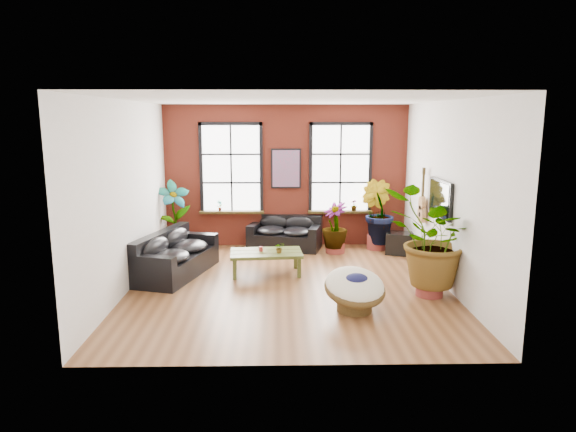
# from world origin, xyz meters

# --- Properties ---
(room) EXTENTS (6.04, 6.54, 3.54)m
(room) POSITION_xyz_m (0.00, 0.15, 1.75)
(room) COLOR brown
(room) RESTS_ON ground
(sofa_back) EXTENTS (1.89, 1.25, 0.80)m
(sofa_back) POSITION_xyz_m (-0.03, 2.91, 0.36)
(sofa_back) COLOR black
(sofa_back) RESTS_ON ground
(sofa_left) EXTENTS (1.50, 2.39, 0.88)m
(sofa_left) POSITION_xyz_m (-2.33, 0.76, 0.40)
(sofa_left) COLOR black
(sofa_left) RESTS_ON ground
(coffee_table) EXTENTS (1.52, 0.94, 0.56)m
(coffee_table) POSITION_xyz_m (-0.45, 0.78, 0.42)
(coffee_table) COLOR #3D481A
(coffee_table) RESTS_ON ground
(papasan_chair) EXTENTS (1.23, 1.24, 0.77)m
(papasan_chair) POSITION_xyz_m (1.07, -1.34, 0.39)
(papasan_chair) COLOR brown
(papasan_chair) RESTS_ON ground
(poster) EXTENTS (0.74, 0.06, 0.98)m
(poster) POSITION_xyz_m (0.00, 3.18, 1.95)
(poster) COLOR black
(poster) RESTS_ON room
(tv_wall_unit) EXTENTS (0.13, 1.86, 1.20)m
(tv_wall_unit) POSITION_xyz_m (2.93, 0.60, 1.54)
(tv_wall_unit) COLOR black
(tv_wall_unit) RESTS_ON room
(media_box) EXTENTS (0.74, 0.68, 0.51)m
(media_box) POSITION_xyz_m (2.69, 2.31, 0.25)
(media_box) COLOR black
(media_box) RESTS_ON ground
(pot_back_left) EXTENTS (0.60, 0.60, 0.35)m
(pot_back_left) POSITION_xyz_m (-2.72, 2.66, 0.18)
(pot_back_left) COLOR maroon
(pot_back_left) RESTS_ON ground
(pot_back_right) EXTENTS (0.57, 0.57, 0.36)m
(pot_back_right) POSITION_xyz_m (2.23, 2.77, 0.18)
(pot_back_right) COLOR maroon
(pot_back_right) RESTS_ON ground
(pot_right_wall) EXTENTS (0.56, 0.56, 0.36)m
(pot_right_wall) POSITION_xyz_m (2.54, -0.62, 0.18)
(pot_right_wall) COLOR maroon
(pot_right_wall) RESTS_ON ground
(pot_mid) EXTENTS (0.53, 0.53, 0.33)m
(pot_mid) POSITION_xyz_m (1.16, 2.44, 0.17)
(pot_mid) COLOR maroon
(pot_mid) RESTS_ON ground
(floor_plant_back_left) EXTENTS (1.00, 0.88, 1.58)m
(floor_plant_back_left) POSITION_xyz_m (-2.69, 2.63, 0.94)
(floor_plant_back_left) COLOR #1F5F19
(floor_plant_back_left) RESTS_ON ground
(floor_plant_back_right) EXTENTS (1.06, 1.09, 1.54)m
(floor_plant_back_right) POSITION_xyz_m (2.21, 2.79, 0.92)
(floor_plant_back_right) COLOR #1F5F19
(floor_plant_back_right) RESTS_ON ground
(floor_plant_right_wall) EXTENTS (2.09, 2.00, 1.79)m
(floor_plant_right_wall) POSITION_xyz_m (2.55, -0.61, 1.05)
(floor_plant_right_wall) COLOR #1F5F19
(floor_plant_right_wall) RESTS_ON ground
(floor_plant_mid) EXTENTS (0.85, 0.85, 1.08)m
(floor_plant_mid) POSITION_xyz_m (1.14, 2.40, 0.68)
(floor_plant_mid) COLOR #1F5F19
(floor_plant_mid) RESTS_ON ground
(table_plant) EXTENTS (0.25, 0.24, 0.22)m
(table_plant) POSITION_xyz_m (-0.17, 0.68, 0.58)
(table_plant) COLOR #1F5F19
(table_plant) RESTS_ON coffee_table
(sill_plant_left) EXTENTS (0.17, 0.17, 0.27)m
(sill_plant_left) POSITION_xyz_m (-1.65, 3.13, 1.04)
(sill_plant_left) COLOR #1F5F19
(sill_plant_left) RESTS_ON room
(sill_plant_right) EXTENTS (0.19, 0.19, 0.27)m
(sill_plant_right) POSITION_xyz_m (1.70, 3.13, 1.04)
(sill_plant_right) COLOR #1F5F19
(sill_plant_right) RESTS_ON room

